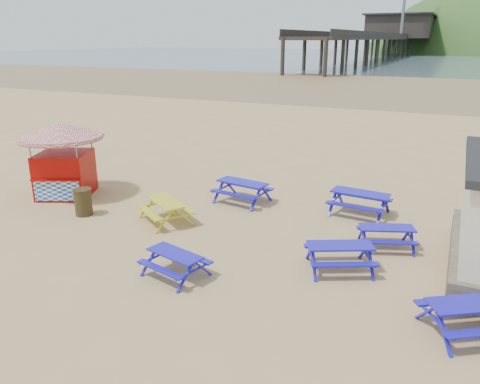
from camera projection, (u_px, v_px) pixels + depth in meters
The scene contains 13 objects.
ground at pixel (219, 234), 15.13m from camera, with size 400.00×400.00×0.00m, color tan.
wet_sand at pixel (409, 86), 62.45m from camera, with size 400.00×400.00×0.00m, color olive.
sea at pixel (446, 57), 161.39m from camera, with size 400.00×400.00×0.00m, color #4A5C6A.
picnic_table_blue_a at pixel (242, 192), 18.00m from camera, with size 2.16×1.84×0.82m.
picnic_table_blue_b at pixel (359, 203), 16.72m from camera, with size 2.14×1.79×0.84m.
picnic_table_blue_c at pixel (386, 237), 14.08m from camera, with size 1.95×1.77×0.67m.
picnic_table_blue_d at pixel (175, 264), 12.40m from camera, with size 1.86×1.63×0.67m.
picnic_table_blue_e at pixel (339, 257), 12.73m from camera, with size 2.21×2.05×0.74m.
picnic_table_blue_f at pixel (469, 318), 9.93m from camera, with size 2.30×2.20×0.76m.
picnic_table_yellow at pixel (166, 211), 16.06m from camera, with size 2.33×2.24×0.76m.
ice_cream_kiosk at pixel (62, 150), 18.35m from camera, with size 4.39×4.39×2.97m.
litter_bin at pixel (83, 202), 16.66m from camera, with size 0.66×0.66×0.97m.
pier at pixel (397, 40), 174.00m from camera, with size 24.00×220.00×39.29m.
Camera 1 is at (6.52, -12.35, 6.04)m, focal length 35.00 mm.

